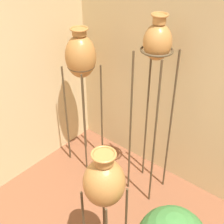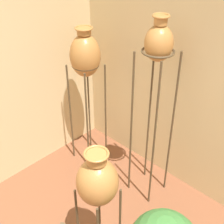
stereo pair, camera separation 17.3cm
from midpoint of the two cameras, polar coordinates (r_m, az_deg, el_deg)
name	(u,v)px [view 2 (the right image)]	position (r m, az deg, el deg)	size (l,w,h in m)	color
vase_stand_tall	(158,53)	(2.72, 10.24, 10.50)	(0.30, 0.30, 1.94)	#473823
vase_stand_medium	(85,58)	(3.29, -3.40, 9.88)	(0.32, 0.32, 1.66)	#473823
vase_stand_short	(97,182)	(2.42, -0.59, -12.76)	(0.33, 0.33, 1.19)	#473823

